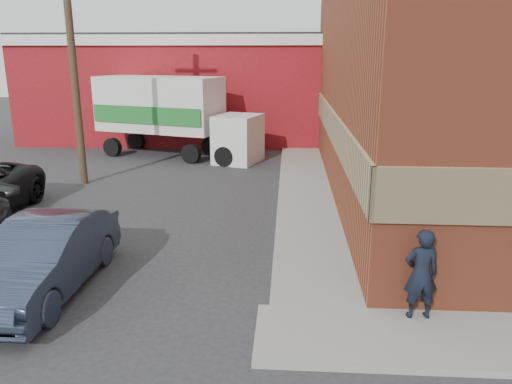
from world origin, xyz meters
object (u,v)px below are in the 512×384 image
(warehouse, at_px, (183,87))
(sedan, at_px, (44,257))
(utility_pole, at_px, (72,50))
(box_truck, at_px, (173,112))
(man, at_px, (421,274))

(warehouse, bearing_deg, sedan, -86.51)
(utility_pole, distance_m, box_truck, 6.14)
(sedan, bearing_deg, utility_pole, 108.09)
(man, distance_m, sedan, 7.20)
(box_truck, bearing_deg, warehouse, 115.25)
(utility_pole, bearing_deg, man, -43.22)
(utility_pole, height_order, sedan, utility_pole)
(man, xyz_separation_m, box_truck, (-7.57, 14.29, 1.15))
(sedan, bearing_deg, warehouse, 94.03)
(utility_pole, bearing_deg, warehouse, 82.23)
(warehouse, xyz_separation_m, utility_pole, (-1.50, -11.00, 1.93))
(sedan, distance_m, box_truck, 13.62)
(warehouse, height_order, man, warehouse)
(warehouse, xyz_separation_m, sedan, (1.19, -19.50, -2.08))
(box_truck, bearing_deg, man, -44.21)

